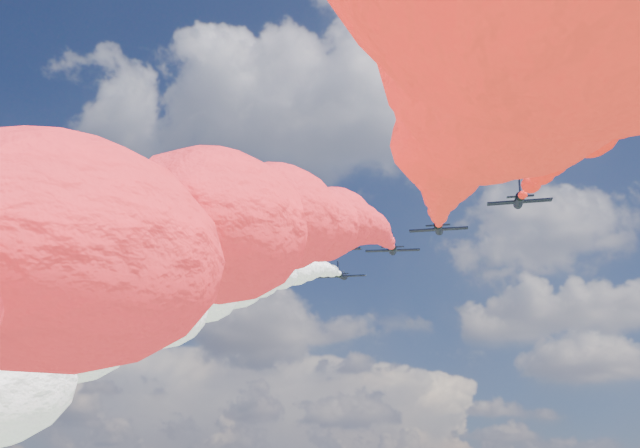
# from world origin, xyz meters

# --- Properties ---
(jet_0) EXTENTS (8.95, 12.27, 5.26)m
(jet_0) POSITION_xyz_m (-28.65, -5.17, 102.21)
(jet_0) COLOR black
(jet_1) EXTENTS (9.57, 12.71, 5.26)m
(jet_1) POSITION_xyz_m (-20.49, 4.71, 102.21)
(jet_1) COLOR black
(jet_2) EXTENTS (9.69, 12.80, 5.26)m
(jet_2) POSITION_xyz_m (-11.13, 13.16, 102.21)
(jet_2) COLOR black
(trail_2) EXTENTS (5.87, 126.95, 47.41)m
(trail_2) POSITION_xyz_m (-11.13, -52.31, 80.30)
(trail_2) COLOR #0B34E0
(jet_3) EXTENTS (9.06, 12.35, 5.26)m
(jet_3) POSITION_xyz_m (1.46, 10.48, 102.21)
(jet_3) COLOR black
(trail_3) EXTENTS (5.87, 126.95, 47.41)m
(trail_3) POSITION_xyz_m (1.46, -55.00, 80.30)
(trail_3) COLOR white
(jet_4) EXTENTS (9.16, 12.42, 5.26)m
(jet_4) POSITION_xyz_m (0.88, 25.81, 102.21)
(jet_4) COLOR black
(trail_4) EXTENTS (5.87, 126.95, 47.41)m
(trail_4) POSITION_xyz_m (0.88, -39.67, 80.30)
(trail_4) COLOR white
(jet_5) EXTENTS (9.52, 12.68, 5.26)m
(jet_5) POSITION_xyz_m (10.99, 12.26, 102.21)
(jet_5) COLOR black
(trail_5) EXTENTS (5.87, 126.95, 47.41)m
(trail_5) POSITION_xyz_m (10.99, -53.22, 80.30)
(trail_5) COLOR red
(jet_6) EXTENTS (9.28, 12.51, 5.26)m
(jet_6) POSITION_xyz_m (18.61, 3.12, 102.21)
(jet_6) COLOR black
(trail_6) EXTENTS (5.87, 126.95, 47.41)m
(trail_6) POSITION_xyz_m (18.61, -62.36, 80.30)
(trail_6) COLOR red
(jet_7) EXTENTS (9.59, 12.73, 5.26)m
(jet_7) POSITION_xyz_m (29.96, -6.79, 102.21)
(jet_7) COLOR black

